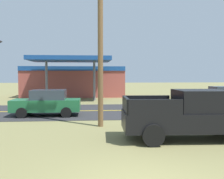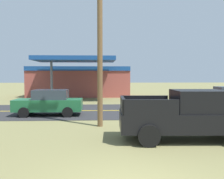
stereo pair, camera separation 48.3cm
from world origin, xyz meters
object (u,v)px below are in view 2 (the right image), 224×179
(gas_station, at_px, (80,80))
(car_green_near_lane, at_px, (49,102))
(pickup_black_parked_on_lawn, at_px, (188,116))
(utility_pole, at_px, (100,25))

(gas_station, bearing_deg, car_green_near_lane, -92.70)
(pickup_black_parked_on_lawn, bearing_deg, gas_station, 104.83)
(utility_pole, xyz_separation_m, gas_station, (-2.48, 19.37, -3.04))
(gas_station, xyz_separation_m, car_green_near_lane, (-0.74, -15.69, -1.11))
(pickup_black_parked_on_lawn, bearing_deg, utility_pole, 139.44)
(utility_pole, relative_size, car_green_near_lane, 2.24)
(gas_station, relative_size, pickup_black_parked_on_lawn, 2.27)
(utility_pole, relative_size, pickup_black_parked_on_lawn, 1.78)
(utility_pole, distance_m, gas_station, 19.77)
(utility_pole, xyz_separation_m, car_green_near_lane, (-3.22, 3.68, -4.15))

